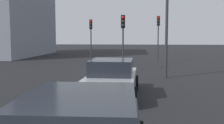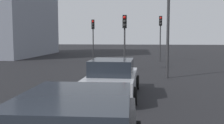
{
  "view_description": "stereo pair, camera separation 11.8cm",
  "coord_description": "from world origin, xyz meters",
  "px_view_note": "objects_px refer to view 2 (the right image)",
  "views": [
    {
      "loc": [
        -1.3,
        -0.84,
        2.36
      ],
      "look_at": [
        8.1,
        0.01,
        1.46
      ],
      "focal_mm": 42.42,
      "sensor_mm": 36.0,
      "label": 1
    },
    {
      "loc": [
        -1.29,
        -0.96,
        2.36
      ],
      "look_at": [
        8.1,
        0.01,
        1.46
      ],
      "focal_mm": 42.42,
      "sensor_mm": 36.0,
      "label": 2
    }
  ],
  "objects_px": {
    "car_silver_lead": "(112,78)",
    "traffic_light_near_left": "(93,31)",
    "traffic_light_far_left": "(125,31)",
    "traffic_light_near_right": "(160,29)"
  },
  "relations": [
    {
      "from": "traffic_light_far_left",
      "to": "car_silver_lead",
      "type": "bearing_deg",
      "value": 0.16
    },
    {
      "from": "traffic_light_near_right",
      "to": "traffic_light_far_left",
      "type": "height_order",
      "value": "traffic_light_near_right"
    },
    {
      "from": "traffic_light_near_left",
      "to": "traffic_light_far_left",
      "type": "height_order",
      "value": "traffic_light_near_left"
    },
    {
      "from": "traffic_light_near_left",
      "to": "traffic_light_far_left",
      "type": "distance_m",
      "value": 7.74
    },
    {
      "from": "traffic_light_near_right",
      "to": "car_silver_lead",
      "type": "bearing_deg",
      "value": -9.82
    },
    {
      "from": "traffic_light_far_left",
      "to": "traffic_light_near_left",
      "type": "bearing_deg",
      "value": -153.33
    },
    {
      "from": "car_silver_lead",
      "to": "traffic_light_near_left",
      "type": "relative_size",
      "value": 1.12
    },
    {
      "from": "car_silver_lead",
      "to": "traffic_light_near_left",
      "type": "bearing_deg",
      "value": 14.13
    },
    {
      "from": "car_silver_lead",
      "to": "traffic_light_near_left",
      "type": "distance_m",
      "value": 15.41
    },
    {
      "from": "car_silver_lead",
      "to": "traffic_light_near_left",
      "type": "xyz_separation_m",
      "value": [
        14.88,
        3.39,
        2.16
      ]
    }
  ]
}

